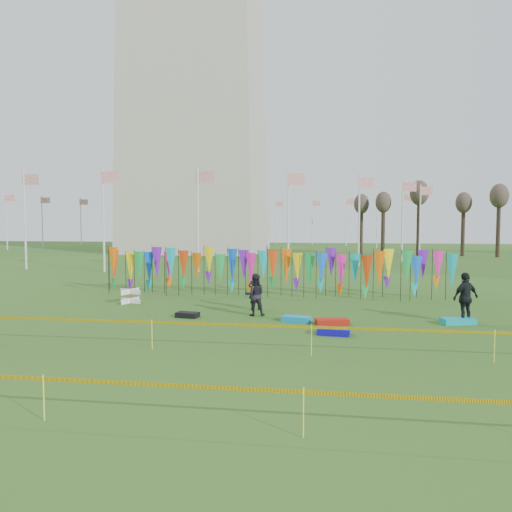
# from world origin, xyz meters

# --- Properties ---
(ground) EXTENTS (160.00, 160.00, 0.00)m
(ground) POSITION_xyz_m (0.00, 0.00, 0.00)
(ground) COLOR #214C15
(ground) RESTS_ON ground
(flagpole_ring) EXTENTS (57.40, 56.16, 8.00)m
(flagpole_ring) POSITION_xyz_m (-14.00, 48.00, 4.00)
(flagpole_ring) COLOR silver
(flagpole_ring) RESTS_ON ground
(banner_row) EXTENTS (18.64, 0.64, 2.37)m
(banner_row) POSITION_xyz_m (0.28, 9.17, 1.49)
(banner_row) COLOR black
(banner_row) RESTS_ON ground
(caution_tape_near) EXTENTS (26.00, 0.02, 0.90)m
(caution_tape_near) POSITION_xyz_m (-0.22, -2.27, 0.78)
(caution_tape_near) COLOR yellow
(caution_tape_near) RESTS_ON ground
(caution_tape_far) EXTENTS (26.00, 0.02, 0.90)m
(caution_tape_far) POSITION_xyz_m (-0.22, -7.78, 0.78)
(caution_tape_far) COLOR yellow
(caution_tape_far) RESTS_ON ground
(box_kite) EXTENTS (0.63, 0.63, 0.70)m
(box_kite) POSITION_xyz_m (-5.89, 5.77, 0.35)
(box_kite) COLOR red
(box_kite) RESTS_ON ground
(person_left) EXTENTS (0.67, 0.54, 1.61)m
(person_left) POSITION_xyz_m (0.19, 4.92, 0.81)
(person_left) COLOR black
(person_left) RESTS_ON ground
(person_mid) EXTENTS (0.90, 0.65, 1.70)m
(person_mid) POSITION_xyz_m (0.39, 3.59, 0.85)
(person_mid) COLOR black
(person_mid) RESTS_ON ground
(person_right) EXTENTS (1.30, 1.12, 1.93)m
(person_right) POSITION_xyz_m (8.48, 3.26, 0.97)
(person_right) COLOR black
(person_right) RESTS_ON ground
(kite_bag_turquoise) EXTENTS (1.16, 0.77, 0.21)m
(kite_bag_turquoise) POSITION_xyz_m (2.16, 2.56, 0.11)
(kite_bag_turquoise) COLOR #0D8ECB
(kite_bag_turquoise) RESTS_ON ground
(kite_bag_blue) EXTENTS (1.13, 0.68, 0.23)m
(kite_bag_blue) POSITION_xyz_m (3.56, 0.52, 0.11)
(kite_bag_blue) COLOR #0F0AA9
(kite_bag_blue) RESTS_ON ground
(kite_bag_red) EXTENTS (1.31, 0.84, 0.22)m
(kite_bag_red) POSITION_xyz_m (3.51, 2.18, 0.11)
(kite_bag_red) COLOR #B1180B
(kite_bag_red) RESTS_ON ground
(kite_bag_black) EXTENTS (0.95, 0.64, 0.20)m
(kite_bag_black) POSITION_xyz_m (-2.23, 2.80, 0.10)
(kite_bag_black) COLOR black
(kite_bag_black) RESTS_ON ground
(kite_bag_teal) EXTENTS (1.32, 0.87, 0.23)m
(kite_bag_teal) POSITION_xyz_m (8.17, 3.00, 0.12)
(kite_bag_teal) COLOR #0C9CAC
(kite_bag_teal) RESTS_ON ground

